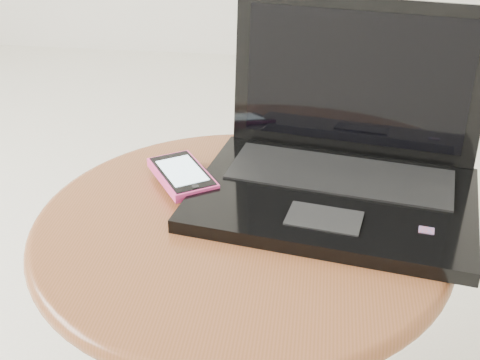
# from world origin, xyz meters

# --- Properties ---
(table) EXTENTS (0.56, 0.56, 0.44)m
(table) POSITION_xyz_m (0.01, -0.04, 0.35)
(table) COLOR #532A18
(table) RESTS_ON ground
(laptop) EXTENTS (0.42, 0.35, 0.25)m
(laptop) POSITION_xyz_m (0.14, 0.06, 0.49)
(laptop) COLOR black
(laptop) RESTS_ON table
(phone_black) EXTENTS (0.13, 0.13, 0.01)m
(phone_black) POSITION_xyz_m (-0.07, 0.04, 0.45)
(phone_black) COLOR black
(phone_black) RESTS_ON table
(phone_pink) EXTENTS (0.12, 0.14, 0.01)m
(phone_pink) POSITION_xyz_m (-0.09, 0.04, 0.46)
(phone_pink) COLOR #F53D8D
(phone_pink) RESTS_ON phone_black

